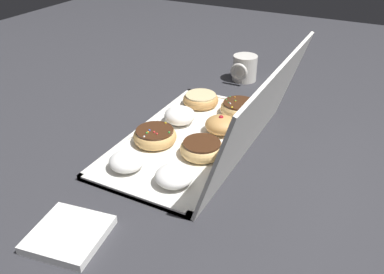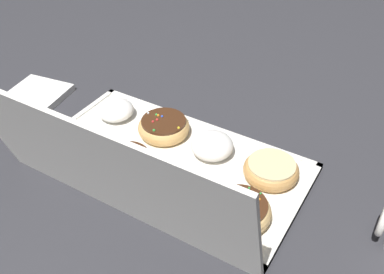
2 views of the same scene
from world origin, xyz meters
TOP-DOWN VIEW (x-y plane):
  - ground_plane at (0.00, 0.00)m, footprint 3.00×3.00m
  - donut_box at (0.00, 0.00)m, footprint 0.56×0.30m
  - box_lid_open at (0.00, 0.19)m, footprint 0.56×0.09m
  - glazed_ring_donut_0 at (-0.20, -0.06)m, footprint 0.11×0.11m
  - powdered_filled_donut_1 at (-0.06, -0.06)m, footprint 0.09×0.09m
  - sprinkle_donut_2 at (0.06, -0.07)m, footprint 0.12×0.12m
  - powdered_filled_donut_3 at (0.20, -0.07)m, footprint 0.09×0.09m
  - sprinkle_donut_4 at (-0.19, 0.07)m, footprint 0.11×0.11m
  - jelly_filled_donut_5 at (-0.07, 0.06)m, footprint 0.09×0.09m
  - chocolate_frosted_donut_6 at (0.06, 0.07)m, footprint 0.11×0.11m
  - powdered_filled_donut_7 at (0.20, 0.06)m, footprint 0.09×0.09m
  - napkin_stack at (0.43, -0.04)m, footprint 0.16×0.16m

SIDE VIEW (x-z plane):
  - ground_plane at x=0.00m, z-range 0.00..0.00m
  - donut_box at x=0.00m, z-range 0.00..0.01m
  - napkin_stack at x=0.43m, z-range 0.00..0.02m
  - glazed_ring_donut_0 at x=-0.20m, z-range 0.01..0.05m
  - chocolate_frosted_donut_6 at x=0.06m, z-range 0.01..0.05m
  - sprinkle_donut_2 at x=0.06m, z-range 0.01..0.05m
  - powdered_filled_donut_3 at x=0.20m, z-range 0.01..0.05m
  - powdered_filled_donut_7 at x=0.20m, z-range 0.01..0.05m
  - sprinkle_donut_4 at x=-0.19m, z-range 0.01..0.05m
  - powdered_filled_donut_1 at x=-0.06m, z-range 0.01..0.06m
  - jelly_filled_donut_5 at x=-0.07m, z-range 0.01..0.06m
  - box_lid_open at x=0.00m, z-range 0.00..0.26m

